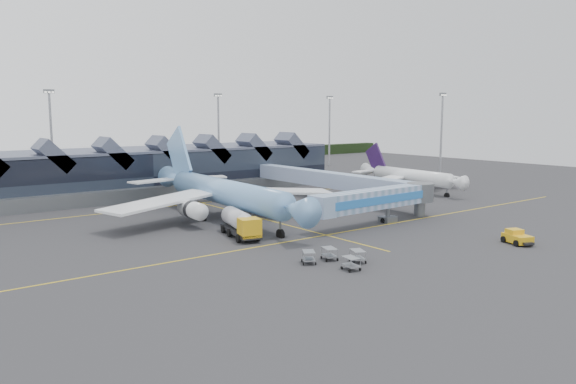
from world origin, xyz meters
TOP-DOWN VIEW (x-y plane):
  - ground at (0.00, 0.00)m, footprint 260.00×260.00m
  - taxi_stripes at (0.00, 10.00)m, footprint 120.00×60.00m
  - tree_line_far at (0.00, 110.00)m, footprint 260.00×4.00m
  - terminal at (-5.07, 47.35)m, footprint 90.00×22.25m
  - light_masts at (21.00, 62.80)m, footprint 132.40×42.56m
  - main_airliner at (-4.96, 11.82)m, footprint 40.60×46.77m
  - regional_jet at (44.52, 15.24)m, footprint 27.64×30.25m
  - jet_bridge at (12.90, -6.80)m, footprint 25.93×4.86m
  - fuel_truck at (-10.06, -1.28)m, footprint 4.98×10.89m
  - pushback_tug at (16.48, -27.17)m, footprint 3.61×4.57m
  - baggage_carts at (-9.06, -20.15)m, footprint 6.89×7.21m

SIDE VIEW (x-z plane):
  - ground at x=0.00m, z-range 0.00..0.00m
  - taxi_stripes at x=0.00m, z-range 0.00..0.01m
  - baggage_carts at x=-9.06m, z-range 0.09..1.52m
  - pushback_tug at x=16.48m, z-range -0.09..1.75m
  - tree_line_far at x=0.00m, z-range 0.00..4.00m
  - fuel_truck at x=-10.06m, z-range 0.22..3.85m
  - regional_jet at x=44.52m, z-range -1.90..8.48m
  - jet_bridge at x=12.90m, z-range 1.02..6.65m
  - main_airliner at x=-4.96m, z-range -3.09..11.92m
  - terminal at x=-5.07m, z-range -1.38..11.14m
  - light_masts at x=21.00m, z-range 1.26..23.71m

